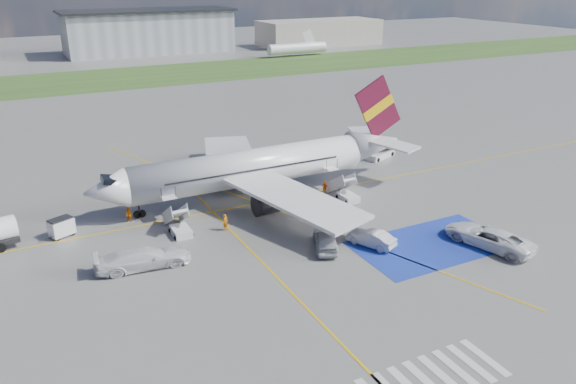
{
  "coord_description": "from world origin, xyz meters",
  "views": [
    {
      "loc": [
        -22.25,
        -38.43,
        23.0
      ],
      "look_at": [
        0.34,
        5.53,
        3.5
      ],
      "focal_mm": 35.0,
      "sensor_mm": 36.0,
      "label": 1
    }
  ],
  "objects_px": {
    "gpu_cart": "(62,228)",
    "van_white_b": "(143,255)",
    "airliner": "(262,166)",
    "belt_loader": "(381,155)",
    "car_silver_a": "(325,240)",
    "van_white_a": "(489,234)",
    "car_silver_b": "(371,238)"
  },
  "relations": [
    {
      "from": "gpu_cart",
      "to": "van_white_b",
      "type": "bearing_deg",
      "value": -84.05
    },
    {
      "from": "airliner",
      "to": "belt_loader",
      "type": "distance_m",
      "value": 20.29
    },
    {
      "from": "airliner",
      "to": "gpu_cart",
      "type": "distance_m",
      "value": 21.1
    },
    {
      "from": "airliner",
      "to": "belt_loader",
      "type": "xyz_separation_m",
      "value": [
        19.47,
        4.86,
        -3.02
      ]
    },
    {
      "from": "van_white_b",
      "to": "gpu_cart",
      "type": "bearing_deg",
      "value": 35.1
    },
    {
      "from": "van_white_b",
      "to": "car_silver_a",
      "type": "bearing_deg",
      "value": -98.91
    },
    {
      "from": "airliner",
      "to": "gpu_cart",
      "type": "relative_size",
      "value": 14.78
    },
    {
      "from": "belt_loader",
      "to": "van_white_a",
      "type": "xyz_separation_m",
      "value": [
        -6.66,
        -25.37,
        0.79
      ]
    },
    {
      "from": "belt_loader",
      "to": "car_silver_b",
      "type": "relative_size",
      "value": 1.14
    },
    {
      "from": "car_silver_a",
      "to": "van_white_a",
      "type": "relative_size",
      "value": 0.79
    },
    {
      "from": "car_silver_a",
      "to": "car_silver_b",
      "type": "relative_size",
      "value": 1.09
    },
    {
      "from": "airliner",
      "to": "car_silver_b",
      "type": "bearing_deg",
      "value": -77.42
    },
    {
      "from": "belt_loader",
      "to": "car_silver_a",
      "type": "relative_size",
      "value": 1.05
    },
    {
      "from": "car_silver_b",
      "to": "van_white_a",
      "type": "height_order",
      "value": "van_white_a"
    },
    {
      "from": "belt_loader",
      "to": "van_white_a",
      "type": "height_order",
      "value": "van_white_a"
    },
    {
      "from": "car_silver_a",
      "to": "car_silver_b",
      "type": "xyz_separation_m",
      "value": [
        3.92,
        -1.37,
        -0.1
      ]
    },
    {
      "from": "car_silver_a",
      "to": "van_white_b",
      "type": "height_order",
      "value": "van_white_b"
    },
    {
      "from": "gpu_cart",
      "to": "belt_loader",
      "type": "relative_size",
      "value": 0.48
    },
    {
      "from": "airliner",
      "to": "belt_loader",
      "type": "bearing_deg",
      "value": 14.01
    },
    {
      "from": "car_silver_b",
      "to": "car_silver_a",
      "type": "bearing_deg",
      "value": -44.55
    },
    {
      "from": "gpu_cart",
      "to": "van_white_b",
      "type": "relative_size",
      "value": 0.42
    },
    {
      "from": "airliner",
      "to": "van_white_b",
      "type": "height_order",
      "value": "airliner"
    },
    {
      "from": "gpu_cart",
      "to": "car_silver_b",
      "type": "relative_size",
      "value": 0.55
    },
    {
      "from": "airliner",
      "to": "belt_loader",
      "type": "height_order",
      "value": "airliner"
    },
    {
      "from": "belt_loader",
      "to": "van_white_b",
      "type": "height_order",
      "value": "van_white_b"
    },
    {
      "from": "car_silver_b",
      "to": "van_white_a",
      "type": "xyz_separation_m",
      "value": [
        9.31,
        -4.86,
        0.42
      ]
    },
    {
      "from": "gpu_cart",
      "to": "belt_loader",
      "type": "bearing_deg",
      "value": -15.3
    },
    {
      "from": "belt_loader",
      "to": "car_silver_a",
      "type": "height_order",
      "value": "car_silver_a"
    },
    {
      "from": "airliner",
      "to": "van_white_b",
      "type": "relative_size",
      "value": 6.27
    },
    {
      "from": "gpu_cart",
      "to": "belt_loader",
      "type": "xyz_separation_m",
      "value": [
        40.38,
        5.77,
        -0.43
      ]
    },
    {
      "from": "van_white_a",
      "to": "van_white_b",
      "type": "height_order",
      "value": "van_white_a"
    },
    {
      "from": "airliner",
      "to": "van_white_b",
      "type": "xyz_separation_m",
      "value": [
        -15.63,
        -10.32,
        -2.24
      ]
    }
  ]
}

